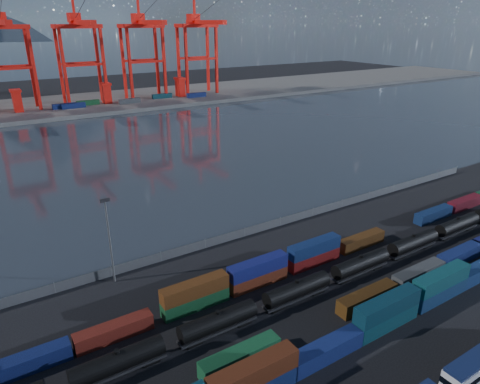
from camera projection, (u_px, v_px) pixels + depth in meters
ground at (333, 300)px, 73.66m from camera, size 700.00×700.00×0.00m
harbor_water at (130, 153)px, 155.89m from camera, size 700.00×700.00×0.00m
far_quay at (67, 106)px, 237.74m from camera, size 700.00×70.00×2.00m
container_row_south at (311, 354)px, 58.80m from camera, size 140.37×2.55×5.43m
container_row_mid at (289, 333)px, 63.49m from camera, size 141.19×2.49×5.32m
container_row_north at (275, 269)px, 79.20m from camera, size 140.45×2.39×5.10m
tanker_string at (330, 277)px, 76.85m from camera, size 121.70×2.83×4.06m
waterfront_fence at (245, 232)px, 95.22m from camera, size 160.12×0.12×2.20m
yard_light_mast at (109, 237)px, 75.61m from camera, size 1.60×0.40×16.60m
gantry_cranes at (43, 37)px, 215.28m from camera, size 198.46×45.05×61.01m
quay_containers at (50, 108)px, 220.02m from camera, size 172.58×10.99×2.60m
straddle_carriers at (64, 96)px, 226.13m from camera, size 140.00×7.00×11.10m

